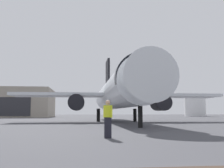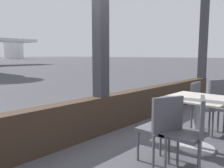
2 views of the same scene
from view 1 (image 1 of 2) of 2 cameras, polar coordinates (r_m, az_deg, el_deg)
name	(u,v)px [view 1 (image 1 of 2)]	position (r m, az deg, el deg)	size (l,w,h in m)	color
ground_plane	(100,120)	(42.55, -2.76, -7.92)	(220.00, 220.00, 0.00)	#424247
airplane	(118,93)	(32.05, 1.45, -1.95)	(25.99, 31.92, 10.61)	silver
ground_crew_worker	(108,118)	(11.95, -0.93, -7.63)	(0.40, 0.47, 1.74)	black
distant_hangar	(1,103)	(71.30, -23.43, -3.90)	(25.50, 15.90, 7.13)	#9E9384
fuel_storage_tank	(195,107)	(82.75, 17.93, -4.83)	(6.29, 6.29, 5.84)	white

